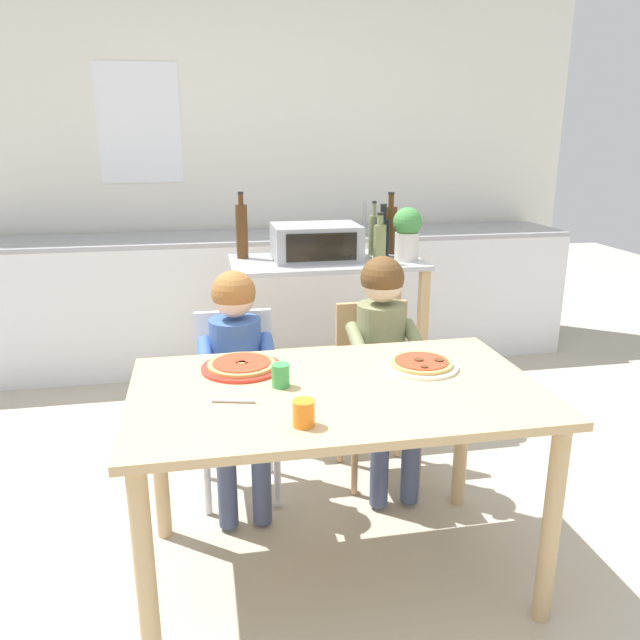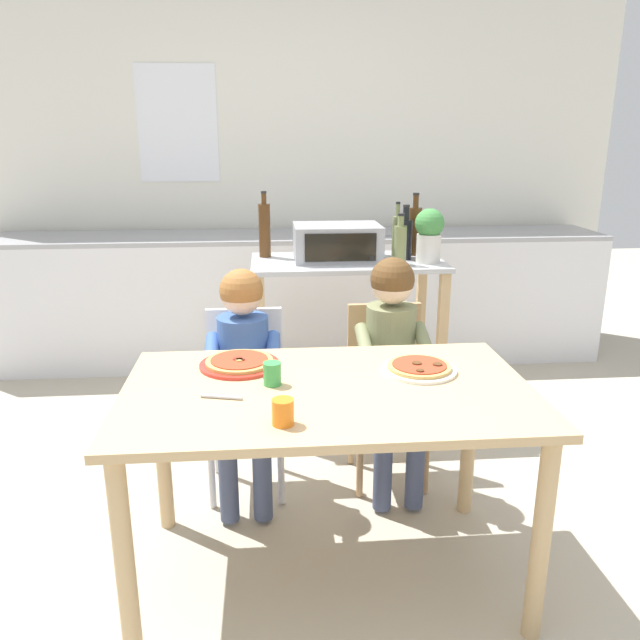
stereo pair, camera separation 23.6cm
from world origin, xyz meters
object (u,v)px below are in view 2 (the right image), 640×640
(pizza_plate_red_rimmed, at_px, (239,363))
(toaster_oven, at_px, (337,242))
(kitchen_island_cart, at_px, (347,315))
(bottle_clear_vinegar, at_px, (405,238))
(serving_spoon, at_px, (222,397))
(bottle_squat_spirits, at_px, (265,229))
(pizza_plate_white, at_px, (419,368))
(drinking_cup_orange, at_px, (283,412))
(potted_herb_plant, at_px, (429,233))
(drinking_cup_green, at_px, (272,374))
(dining_table, at_px, (327,414))
(dining_chair_right, at_px, (386,379))
(dining_chair_left, at_px, (245,387))
(bottle_dark_olive_oil, at_px, (415,230))
(child_in_olive_shirt, at_px, (393,347))
(child_in_blue_striped_shirt, at_px, (243,359))
(bottle_tall_green_wine, at_px, (397,235))
(bottle_slim_sauce, at_px, (400,244))

(pizza_plate_red_rimmed, bearing_deg, toaster_oven, 66.95)
(kitchen_island_cart, height_order, bottle_clear_vinegar, bottle_clear_vinegar)
(serving_spoon, bearing_deg, bottle_squat_spirits, 84.57)
(pizza_plate_white, bearing_deg, drinking_cup_orange, -142.29)
(potted_herb_plant, relative_size, drinking_cup_green, 3.57)
(dining_table, xyz_separation_m, dining_chair_right, (0.35, 0.71, -0.17))
(dining_chair_left, distance_m, drinking_cup_orange, 1.01)
(dining_table, bearing_deg, bottle_dark_olive_oil, 66.85)
(child_in_olive_shirt, bearing_deg, dining_chair_left, 172.25)
(bottle_clear_vinegar, height_order, bottle_squat_spirits, bottle_squat_spirits)
(child_in_blue_striped_shirt, bearing_deg, serving_spoon, -94.33)
(toaster_oven, height_order, bottle_tall_green_wine, bottle_tall_green_wine)
(bottle_clear_vinegar, height_order, potted_herb_plant, bottle_clear_vinegar)
(bottle_slim_sauce, bearing_deg, serving_spoon, -123.41)
(drinking_cup_orange, bearing_deg, serving_spoon, 133.44)
(bottle_squat_spirits, relative_size, dining_table, 0.26)
(bottle_tall_green_wine, xyz_separation_m, bottle_slim_sauce, (-0.03, -0.23, -0.01))
(bottle_slim_sauce, height_order, drinking_cup_green, bottle_slim_sauce)
(child_in_olive_shirt, bearing_deg, dining_chair_right, 90.00)
(kitchen_island_cart, relative_size, serving_spoon, 7.45)
(toaster_oven, xyz_separation_m, bottle_tall_green_wine, (0.34, 0.07, 0.02))
(dining_table, bearing_deg, bottle_clear_vinegar, 67.84)
(pizza_plate_red_rimmed, distance_m, serving_spoon, 0.30)
(bottle_tall_green_wine, xyz_separation_m, dining_table, (-0.53, -1.46, -0.39))
(bottle_tall_green_wine, bearing_deg, toaster_oven, -168.21)
(child_in_olive_shirt, bearing_deg, drinking_cup_green, -133.97)
(drinking_cup_green, bearing_deg, dining_chair_right, 51.54)
(kitchen_island_cart, relative_size, bottle_clear_vinegar, 3.53)
(potted_herb_plant, height_order, drinking_cup_orange, potted_herb_plant)
(dining_chair_left, height_order, child_in_olive_shirt, child_in_olive_shirt)
(pizza_plate_red_rimmed, bearing_deg, potted_herb_plant, 46.99)
(dining_chair_right, relative_size, pizza_plate_red_rimmed, 2.74)
(pizza_plate_red_rimmed, bearing_deg, bottle_tall_green_wine, 55.77)
(dining_table, distance_m, pizza_plate_red_rimmed, 0.40)
(bottle_tall_green_wine, relative_size, dining_table, 0.22)
(bottle_tall_green_wine, height_order, bottle_clear_vinegar, bottle_tall_green_wine)
(dining_chair_right, bearing_deg, potted_herb_plant, 60.41)
(bottle_clear_vinegar, xyz_separation_m, dining_chair_right, (-0.21, -0.67, -0.56))
(bottle_squat_spirits, xyz_separation_m, drinking_cup_green, (0.02, -1.47, -0.28))
(toaster_oven, relative_size, bottle_tall_green_wine, 1.54)
(dining_chair_right, relative_size, child_in_olive_shirt, 0.77)
(bottle_squat_spirits, bearing_deg, bottle_clear_vinegar, -9.74)
(toaster_oven, distance_m, bottle_tall_green_wine, 0.35)
(drinking_cup_orange, bearing_deg, potted_herb_plant, 61.88)
(bottle_clear_vinegar, relative_size, pizza_plate_white, 1.09)
(pizza_plate_red_rimmed, bearing_deg, child_in_olive_shirt, 29.02)
(bottle_tall_green_wine, xyz_separation_m, bottle_squat_spirits, (-0.74, 0.04, 0.03))
(pizza_plate_white, bearing_deg, dining_table, -160.98)
(bottle_squat_spirits, xyz_separation_m, bottle_slim_sauce, (0.70, -0.28, -0.04))
(dining_table, height_order, pizza_plate_white, pizza_plate_white)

